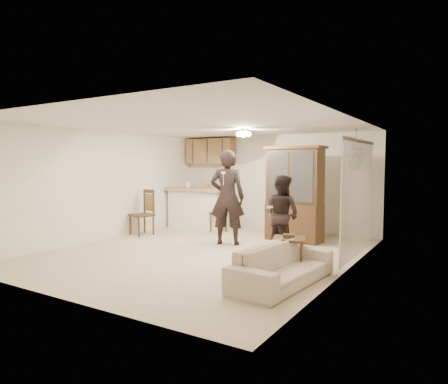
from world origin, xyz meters
The scene contains 23 objects.
floor centered at (0.00, 0.00, 0.00)m, with size 6.50×6.50×0.00m, color #B9AC8C.
ceiling centered at (0.00, 0.00, 2.50)m, with size 5.50×6.50×0.02m, color silver.
wall_back centered at (0.00, 3.25, 1.25)m, with size 5.50×0.02×2.50m, color silver.
wall_front centered at (0.00, -3.25, 1.25)m, with size 5.50×0.02×2.50m, color silver.
wall_left centered at (-2.75, 0.00, 1.25)m, with size 0.02×6.50×2.50m, color silver.
wall_right centered at (2.75, 0.00, 1.25)m, with size 0.02×6.50×2.50m, color silver.
breakfast_bar centered at (-1.85, 2.35, 0.50)m, with size 1.60×0.55×1.00m, color white.
bar_top centered at (-1.85, 2.35, 1.05)m, with size 1.75×0.70×0.08m, color tan.
upper_cabinets centered at (-1.90, 3.07, 2.10)m, with size 1.50×0.34×0.70m, color brown.
vertical_blinds centered at (2.71, 0.90, 1.10)m, with size 0.06×2.30×2.10m, color beige, non-canonical shape.
ceiling_fixture centered at (0.20, 1.20, 2.40)m, with size 0.36×0.36×0.20m, color #FFEFBF, non-canonical shape.
hanging_plant centered at (2.30, 2.40, 1.85)m, with size 0.43×0.37×0.48m, color #296026.
plant_cord centered at (2.30, 2.40, 2.17)m, with size 0.01×0.01×0.65m, color black.
sofa centered at (2.16, -1.18, 0.37)m, with size 1.87×0.73×0.73m, color beige.
adult centered at (-0.02, 0.89, 0.90)m, with size 0.66×0.43×1.80m, color black.
child centered at (1.36, 0.63, 0.68)m, with size 0.66×0.51×1.35m, color black.
china_hutch centered at (1.07, 2.00, 1.05)m, with size 1.39×0.64×2.13m.
side_table centered at (1.97, -0.49, 0.29)m, with size 0.64×0.64×0.62m.
chair_bar centered at (-2.40, 0.77, 0.31)m, with size 0.60×0.60×1.11m.
chair_hutch_left centered at (-1.11, 2.23, 0.30)m, with size 0.66×0.66×1.07m.
chair_hutch_right centered at (0.79, 2.85, 0.32)m, with size 0.71×0.71×1.14m.
controller_adult centered at (0.15, 0.45, 1.56)m, with size 0.05×0.18×0.05m, color white.
controller_child centered at (1.27, 0.28, 0.94)m, with size 0.04×0.13×0.04m, color white.
Camera 1 is at (4.40, -6.43, 1.73)m, focal length 32.00 mm.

